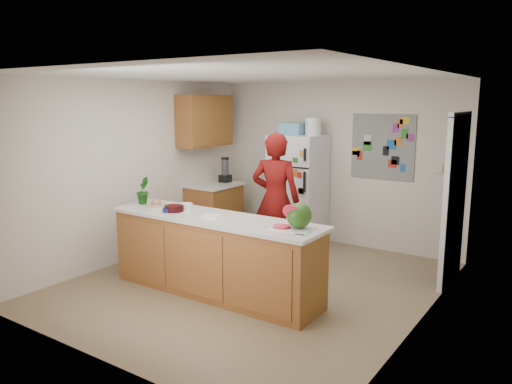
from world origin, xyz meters
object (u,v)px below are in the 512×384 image
Objects in this scene: person at (276,200)px; watermelon at (299,216)px; refrigerator at (298,190)px; cherry_bowl at (174,208)px.

watermelon is (1.06, -1.25, 0.16)m from person.
watermelon is at bearing 113.92° from person.
refrigerator reaches higher than watermelon.
refrigerator reaches higher than cherry_bowl.
cherry_bowl is (-0.58, -1.34, 0.05)m from person.
person is at bearing 130.28° from watermelon.
watermelon is (1.33, -2.34, 0.21)m from refrigerator.
cherry_bowl is at bearing 50.24° from person.
watermelon is 1.16× the size of cherry_bowl.
watermelon is 1.64m from cherry_bowl.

